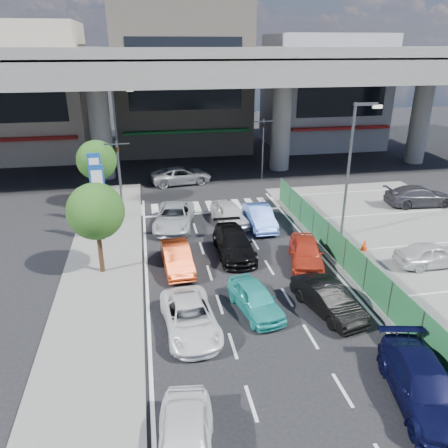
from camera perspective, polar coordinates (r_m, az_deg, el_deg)
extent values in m
plane|color=black|center=(20.39, 3.91, -9.98)|extent=(120.00, 120.00, 0.00)
cube|color=#61615F|center=(26.56, 26.50, -4.30)|extent=(12.00, 28.00, 0.06)
cube|color=#61615F|center=(23.45, -15.53, -6.05)|extent=(4.00, 30.00, 0.12)
cylinder|color=slate|center=(39.41, -15.80, 11.46)|extent=(1.80, 1.80, 8.00)
cylinder|color=slate|center=(41.20, 7.45, 12.54)|extent=(1.80, 1.80, 8.00)
cylinder|color=slate|center=(47.36, 24.19, 12.09)|extent=(1.80, 1.80, 8.00)
cube|color=slate|center=(38.95, -4.14, 19.52)|extent=(64.00, 14.00, 2.00)
cube|color=slate|center=(32.17, -2.70, 21.28)|extent=(64.00, 0.40, 0.90)
cube|color=slate|center=(45.67, -5.26, 21.53)|extent=(64.00, 0.40, 0.90)
cube|color=#AC9E8A|center=(50.18, -24.69, 15.40)|extent=(12.00, 10.00, 13.00)
cube|color=#A11613|center=(45.76, -25.33, 10.07)|extent=(10.80, 1.60, 0.25)
cube|color=black|center=(45.27, -26.24, 15.44)|extent=(9.60, 0.10, 5.85)
cube|color=gray|center=(49.97, -5.65, 18.36)|extent=(14.00, 10.00, 15.00)
cube|color=#125B25|center=(45.50, -4.81, 12.03)|extent=(12.60, 1.60, 0.25)
cube|color=black|center=(44.93, -5.06, 18.90)|extent=(11.20, 0.10, 6.75)
cube|color=gray|center=(53.01, 12.79, 16.54)|extent=(12.00, 10.00, 12.00)
cube|color=#A11613|center=(48.80, 14.79, 12.09)|extent=(10.80, 1.60, 0.25)
cube|color=black|center=(48.39, 15.20, 16.53)|extent=(9.60, 0.10, 5.40)
cylinder|color=#595B60|center=(29.87, -13.46, 5.62)|extent=(0.14, 0.14, 5.20)
cube|color=#595B60|center=(29.30, -13.88, 10.12)|extent=(1.60, 0.08, 0.08)
imported|color=black|center=(29.36, -13.83, 9.54)|extent=(0.26, 1.24, 0.50)
cylinder|color=#595B60|center=(37.94, 5.07, 9.65)|extent=(0.14, 0.14, 5.20)
cube|color=#595B60|center=(37.49, 5.19, 13.23)|extent=(1.60, 0.08, 0.08)
imported|color=black|center=(37.53, 5.18, 12.77)|extent=(0.26, 1.24, 0.50)
cylinder|color=#595B60|center=(26.31, 15.88, 6.32)|extent=(0.16, 0.16, 8.00)
cube|color=#595B60|center=(25.85, 18.04, 14.67)|extent=(1.40, 0.15, 0.15)
cube|color=silver|center=(26.20, 19.40, 14.26)|extent=(0.50, 0.22, 0.18)
cylinder|color=#595B60|center=(35.38, -13.82, 10.49)|extent=(0.16, 0.16, 8.00)
cube|color=#595B60|center=(34.80, -13.40, 16.85)|extent=(1.40, 0.15, 0.15)
cube|color=silver|center=(34.80, -12.18, 16.70)|extent=(0.50, 0.22, 0.18)
cylinder|color=#595B60|center=(26.66, -15.61, -0.06)|extent=(0.10, 0.10, 2.20)
cube|color=#154296|center=(25.96, -16.08, 4.23)|extent=(0.80, 0.12, 3.00)
cube|color=white|center=(25.89, -16.09, 4.18)|extent=(0.60, 0.02, 2.40)
cylinder|color=#595B60|center=(29.49, -15.98, 2.07)|extent=(0.10, 0.10, 2.20)
cube|color=#154296|center=(28.86, -16.42, 5.98)|extent=(0.80, 0.12, 3.00)
cube|color=white|center=(28.80, -16.43, 5.95)|extent=(0.60, 0.02, 2.40)
cylinder|color=#382314|center=(22.95, -15.82, -3.54)|extent=(0.24, 0.24, 2.40)
sphere|color=#194413|center=(22.11, -16.41, 1.60)|extent=(2.80, 2.80, 2.80)
cylinder|color=#382314|center=(32.79, -15.89, 4.29)|extent=(0.24, 0.24, 2.40)
sphere|color=#194413|center=(32.21, -16.30, 8.01)|extent=(2.80, 2.80, 2.80)
imported|color=white|center=(13.50, -5.12, -26.85)|extent=(2.12, 4.22, 1.38)
imported|color=black|center=(16.36, 24.66, -18.65)|extent=(2.85, 5.05, 1.38)
imported|color=white|center=(18.19, -4.45, -12.11)|extent=(2.34, 4.56, 1.23)
imported|color=#2AAEA7|center=(19.37, 4.11, -9.70)|extent=(2.16, 3.91, 1.26)
imported|color=black|center=(19.76, 13.41, -9.53)|extent=(2.32, 4.19, 1.31)
imported|color=red|center=(22.88, -6.17, -4.39)|extent=(1.61, 4.00, 1.29)
imported|color=black|center=(24.28, 1.28, -2.51)|extent=(1.97, 4.75, 1.37)
imported|color=red|center=(23.63, 10.64, -3.63)|extent=(2.58, 4.33, 1.38)
imported|color=#AFB2B7|center=(28.09, -6.53, 0.91)|extent=(3.18, 5.31, 1.38)
imported|color=silver|center=(28.46, 0.70, 1.35)|extent=(2.29, 4.27, 1.38)
imported|color=#527CE6|center=(28.05, 4.67, 0.94)|extent=(1.47, 4.15, 1.37)
imported|color=gray|center=(37.15, -5.62, 6.32)|extent=(5.33, 3.05, 1.40)
imported|color=silver|center=(25.41, 25.51, -3.59)|extent=(3.86, 1.59, 1.31)
imported|color=#313035|center=(34.62, 24.13, 3.37)|extent=(5.04, 2.34, 1.43)
cone|color=red|center=(25.98, 17.88, -2.53)|extent=(0.45, 0.45, 0.74)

